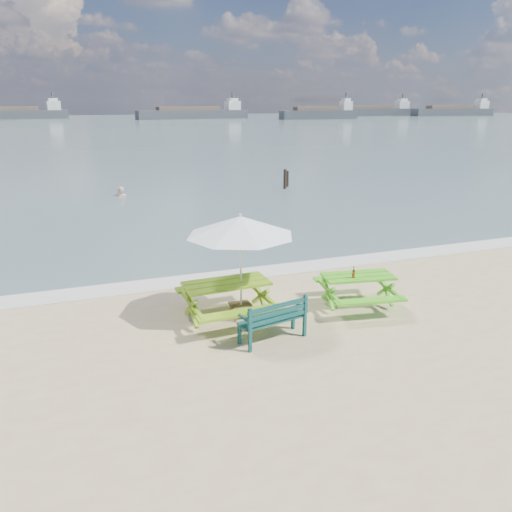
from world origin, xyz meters
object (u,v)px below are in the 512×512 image
object	(u,v)px
park_bench	(272,328)
swimmer	(122,204)
picnic_table_left	(227,302)
beer_bottle	(353,274)
picnic_table_right	(357,291)
patio_umbrella	(240,226)
side_table	(241,311)

from	to	relation	value
park_bench	swimmer	size ratio (longest dim) A/B	0.80
picnic_table_left	beer_bottle	bearing A→B (deg)	-8.88
picnic_table_right	park_bench	distance (m)	2.56
park_bench	patio_umbrella	xyz separation A→B (m)	(-0.24, 1.21, 1.76)
park_bench	side_table	size ratio (longest dim) A/B	3.07
beer_bottle	swimmer	xyz separation A→B (m)	(-3.46, 15.98, -1.25)
picnic_table_right	beer_bottle	distance (m)	0.52
patio_umbrella	beer_bottle	world-z (taller)	patio_umbrella
picnic_table_left	side_table	bearing A→B (deg)	0.61
picnic_table_left	picnic_table_right	bearing A→B (deg)	-6.26
picnic_table_right	patio_umbrella	world-z (taller)	patio_umbrella
picnic_table_left	patio_umbrella	xyz separation A→B (m)	(0.32, 0.00, 1.61)
picnic_table_right	swimmer	bearing A→B (deg)	102.94
patio_umbrella	swimmer	bearing A→B (deg)	93.73
picnic_table_right	side_table	world-z (taller)	picnic_table_right
side_table	picnic_table_right	bearing A→B (deg)	-7.08
side_table	patio_umbrella	distance (m)	1.86
side_table	beer_bottle	xyz separation A→B (m)	(2.44, -0.43, 0.68)
picnic_table_left	picnic_table_right	world-z (taller)	picnic_table_left
picnic_table_left	beer_bottle	xyz separation A→B (m)	(2.76, -0.43, 0.43)
side_table	swimmer	xyz separation A→B (m)	(-1.01, 15.55, -0.57)
picnic_table_right	patio_umbrella	bearing A→B (deg)	172.92
picnic_table_right	beer_bottle	xyz separation A→B (m)	(-0.19, -0.11, 0.47)
picnic_table_left	park_bench	bearing A→B (deg)	-65.30
picnic_table_left	park_bench	xyz separation A→B (m)	(0.55, -1.20, -0.15)
picnic_table_left	patio_umbrella	bearing A→B (deg)	0.61
picnic_table_left	swimmer	bearing A→B (deg)	92.57
park_bench	side_table	distance (m)	1.23
picnic_table_right	beer_bottle	world-z (taller)	beer_bottle
park_bench	picnic_table_left	bearing A→B (deg)	114.70
picnic_table_right	patio_umbrella	xyz separation A→B (m)	(-2.64, 0.33, 1.66)
picnic_table_left	side_table	world-z (taller)	picnic_table_left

